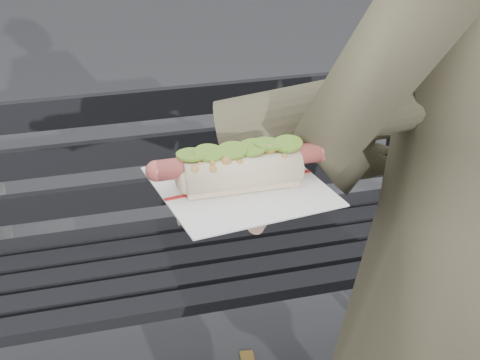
% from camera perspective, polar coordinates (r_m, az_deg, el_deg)
% --- Properties ---
extents(park_bench, '(1.50, 0.44, 0.88)m').
position_cam_1_polar(park_bench, '(1.97, -5.00, -3.85)').
color(park_bench, black).
rests_on(park_bench, ground).
extents(person, '(0.75, 0.61, 1.78)m').
position_cam_1_polar(person, '(1.22, 16.24, -5.59)').
color(person, '#4E4434').
rests_on(person, ground).
extents(held_hotdog, '(0.62, 0.31, 0.20)m').
position_cam_1_polar(held_hotdog, '(0.98, 9.52, 4.77)').
color(held_hotdog, '#4E4434').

